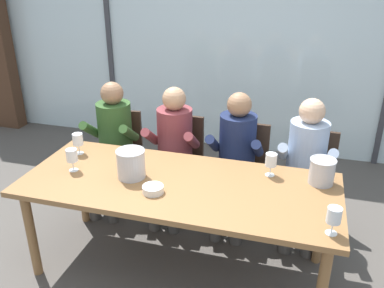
{
  "coord_description": "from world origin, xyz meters",
  "views": [
    {
      "loc": [
        0.8,
        -2.42,
        2.21
      ],
      "look_at": [
        0.0,
        0.35,
        0.91
      ],
      "focal_mm": 38.25,
      "sensor_mm": 36.0,
      "label": 1
    }
  ],
  "objects": [
    {
      "name": "person_maroon_top",
      "position": [
        -0.29,
        0.74,
        0.7
      ],
      "size": [
        0.47,
        0.62,
        1.21
      ],
      "rotation": [
        0.0,
        0.0,
        0.05
      ],
      "color": "brown",
      "rests_on": "ground"
    },
    {
      "name": "person_pale_blue_shirt",
      "position": [
        0.87,
        0.74,
        0.7
      ],
      "size": [
        0.46,
        0.61,
        1.21
      ],
      "rotation": [
        0.0,
        0.0,
        -0.0
      ],
      "color": "#9EB2D1",
      "rests_on": "ground"
    },
    {
      "name": "wine_glass_near_bucket",
      "position": [
        0.62,
        0.29,
        0.88
      ],
      "size": [
        0.08,
        0.08,
        0.17
      ],
      "color": "silver",
      "rests_on": "dining_table"
    },
    {
      "name": "person_navy_polo",
      "position": [
        0.28,
        0.74,
        0.7
      ],
      "size": [
        0.46,
        0.61,
        1.21
      ],
      "rotation": [
        0.0,
        0.0,
        0.0
      ],
      "color": "#192347",
      "rests_on": "ground"
    },
    {
      "name": "wine_glass_center_pour",
      "position": [
        -0.82,
        -0.04,
        0.88
      ],
      "size": [
        0.08,
        0.08,
        0.17
      ],
      "color": "silver",
      "rests_on": "dining_table"
    },
    {
      "name": "tasting_bowl",
      "position": [
        -0.12,
        -0.18,
        0.79
      ],
      "size": [
        0.15,
        0.15,
        0.05
      ],
      "primitive_type": "cylinder",
      "color": "silver",
      "rests_on": "dining_table"
    },
    {
      "name": "chair_center",
      "position": [
        0.33,
        0.86,
        0.52
      ],
      "size": [
        0.45,
        0.45,
        0.89
      ],
      "rotation": [
        0.0,
        0.0,
        -0.01
      ],
      "color": "#332319",
      "rests_on": "ground"
    },
    {
      "name": "chair_left_of_center",
      "position": [
        -0.29,
        0.9,
        0.52
      ],
      "size": [
        0.46,
        0.46,
        0.89
      ],
      "rotation": [
        0.0,
        0.0,
        -0.04
      ],
      "color": "#332319",
      "rests_on": "ground"
    },
    {
      "name": "ground",
      "position": [
        0.0,
        1.0,
        0.0
      ],
      "size": [
        14.0,
        14.0,
        0.0
      ],
      "primitive_type": "plane",
      "color": "#4C4742"
    },
    {
      "name": "chair_right_of_center",
      "position": [
        0.91,
        0.85,
        0.52
      ],
      "size": [
        0.46,
        0.46,
        0.89
      ],
      "rotation": [
        0.0,
        0.0,
        -0.04
      ],
      "color": "#332319",
      "rests_on": "ground"
    },
    {
      "name": "window_glass_panel",
      "position": [
        0.0,
        2.4,
        1.3
      ],
      "size": [
        7.46,
        0.03,
        2.6
      ],
      "primitive_type": "cube",
      "color": "silver",
      "rests_on": "ground"
    },
    {
      "name": "dining_table",
      "position": [
        0.0,
        0.0,
        0.69
      ],
      "size": [
        2.26,
        0.93,
        0.76
      ],
      "color": "olive",
      "rests_on": "ground"
    },
    {
      "name": "ice_bucket_secondary",
      "position": [
        -0.35,
        -0.01,
        0.87
      ],
      "size": [
        0.21,
        0.21,
        0.21
      ],
      "color": "#B7B7BC",
      "rests_on": "dining_table"
    },
    {
      "name": "ice_bucket_primary",
      "position": [
        0.97,
        0.27,
        0.86
      ],
      "size": [
        0.19,
        0.19,
        0.19
      ],
      "color": "#B7B7BC",
      "rests_on": "dining_table"
    },
    {
      "name": "wine_glass_by_left_taster",
      "position": [
        1.04,
        -0.33,
        0.88
      ],
      "size": [
        0.08,
        0.08,
        0.17
      ],
      "color": "silver",
      "rests_on": "dining_table"
    },
    {
      "name": "person_olive_shirt",
      "position": [
        -0.89,
        0.74,
        0.7
      ],
      "size": [
        0.48,
        0.62,
        1.21
      ],
      "rotation": [
        0.0,
        0.0,
        0.06
      ],
      "color": "#2D5123",
      "rests_on": "ground"
    },
    {
      "name": "wine_glass_by_right_taster",
      "position": [
        -0.93,
        0.24,
        0.88
      ],
      "size": [
        0.08,
        0.08,
        0.17
      ],
      "color": "silver",
      "rests_on": "dining_table"
    },
    {
      "name": "chair_near_curtain",
      "position": [
        -0.89,
        0.86,
        0.52
      ],
      "size": [
        0.49,
        0.49,
        0.89
      ],
      "rotation": [
        0.0,
        0.0,
        0.12
      ],
      "color": "#332319",
      "rests_on": "ground"
    },
    {
      "name": "window_mullion_left",
      "position": [
        -1.68,
        2.38,
        1.3
      ],
      "size": [
        0.06,
        0.06,
        2.6
      ],
      "primitive_type": "cube",
      "color": "#38383D",
      "rests_on": "ground"
    },
    {
      "name": "hillside_vineyard",
      "position": [
        0.0,
        6.44,
        0.91
      ],
      "size": [
        13.46,
        2.4,
        1.82
      ],
      "primitive_type": "cube",
      "color": "#386633",
      "rests_on": "ground"
    }
  ]
}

